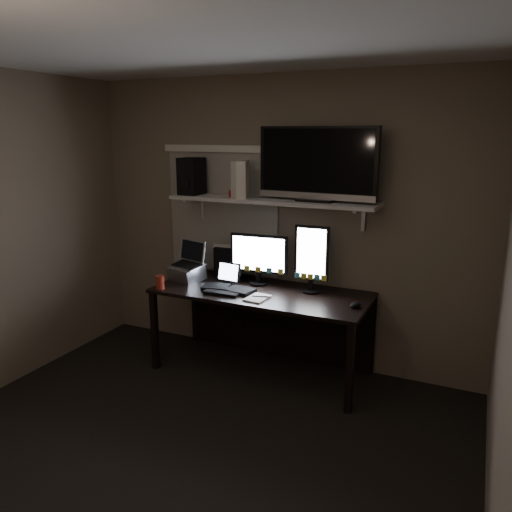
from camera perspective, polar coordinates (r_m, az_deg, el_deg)
The scene contains 20 objects.
floor at distance 3.41m, azimuth -10.16°, elevation -22.68°, with size 3.60×3.60×0.00m, color black.
ceiling at distance 2.78m, azimuth -12.56°, elevation 23.54°, with size 3.60×3.60×0.00m, color silver.
back_wall at distance 4.39m, azimuth 2.60°, elevation 3.84°, with size 3.60×3.60×0.00m, color #7E6B5B.
window_blinds at distance 4.60m, azimuth -3.84°, elevation 4.92°, with size 1.10×0.02×1.10m, color #BAB6A7.
desk at distance 4.35m, azimuth 1.23°, elevation -5.77°, with size 1.80×0.75×0.73m.
wall_shelf at distance 4.20m, azimuth 1.72°, elevation 6.35°, with size 1.80×0.35×0.03m, color silver.
monitor_landscape at distance 4.31m, azimuth 0.32°, elevation -0.37°, with size 0.51×0.05×0.45m, color black.
monitor_portrait at distance 4.10m, azimuth 6.36°, elevation -0.33°, with size 0.28×0.05×0.57m, color black.
keyboard at distance 4.20m, azimuth -3.23°, elevation -3.76°, with size 0.46×0.18×0.03m, color black.
mouse at distance 3.87m, azimuth 11.28°, elevation -5.49°, with size 0.07×0.11×0.04m, color black.
notepad at distance 3.99m, azimuth 0.18°, elevation -4.82°, with size 0.15×0.21×0.01m, color silver.
tablet at distance 4.35m, azimuth -3.08°, elevation -1.96°, with size 0.23×0.09×0.20m, color black.
file_sorter at distance 4.56m, azimuth -3.27°, elevation -0.59°, with size 0.23×0.11×0.30m, color black.
laptop at distance 4.48m, azimuth -7.95°, elevation -0.65°, with size 0.31×0.25×0.34m, color silver.
cup at distance 4.31m, azimuth -10.91°, elevation -2.96°, with size 0.08×0.08×0.11m, color maroon.
sticky_notes at distance 4.23m, azimuth -4.70°, elevation -3.83°, with size 0.28×0.20×0.00m, color yellow, non-canonical shape.
tv at distance 4.05m, azimuth 7.01°, elevation 10.36°, with size 0.98×0.18×0.59m, color black.
game_console at distance 4.26m, azimuth -1.53°, elevation 8.76°, with size 0.08×0.26×0.31m, color silver.
speaker at distance 4.52m, azimuth -7.37°, elevation 9.04°, with size 0.18×0.22×0.32m, color black.
bottles at distance 4.27m, azimuth -2.29°, elevation 7.60°, with size 0.22×0.05×0.14m, color #A50F0C, non-canonical shape.
Camera 1 is at (1.63, -2.21, 2.02)m, focal length 35.00 mm.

